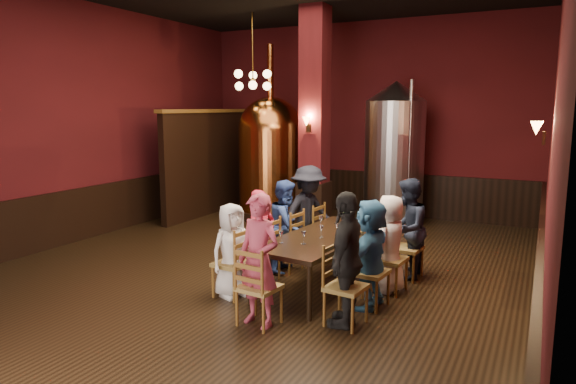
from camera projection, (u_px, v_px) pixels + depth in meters
The scene contains 37 objects.
room at pixel (258, 125), 7.79m from camera, with size 10.00×10.02×4.50m.
wainscot_right at pixel (538, 273), 6.32m from camera, with size 0.08×9.90×1.00m, color black.
wainscot_back at pixel (361, 192), 12.45m from camera, with size 7.90×0.08×1.00m, color black.
wainscot_left at pixel (80, 214), 9.83m from camera, with size 0.08×9.90×1.00m, color black.
column at pixel (315, 121), 10.39m from camera, with size 0.58×0.58×4.50m, color #4E1014.
partition at pixel (210, 164), 12.20m from camera, with size 0.22×3.50×2.40m, color black.
pendant_cluster at pixel (253, 80), 11.01m from camera, with size 0.90×0.90×1.70m, color #A57226, non-canonical shape.
sconce_wall at pixel (544, 132), 6.78m from camera, with size 0.20×0.20×0.36m, color black, non-canonical shape.
sconce_column at pixel (309, 124), 10.14m from camera, with size 0.20×0.20×0.36m, color black, non-canonical shape.
dining_table at pixel (324, 239), 7.21m from camera, with size 1.26×2.49×0.75m.
chair_0 at pixel (232, 263), 6.88m from camera, with size 0.46×0.46×0.92m, color brown, non-canonical shape.
person_0 at pixel (232, 250), 6.85m from camera, with size 0.62×0.40×1.27m, color white.
chair_1 at pixel (261, 251), 7.43m from camera, with size 0.46×0.46×0.92m, color brown, non-canonical shape.
person_1 at pixel (261, 237), 7.39m from camera, with size 0.50×0.33×1.36m, color #AF1E35.
chair_2 at pixel (286, 242), 7.98m from camera, with size 0.46×0.46×0.92m, color brown, non-canonical shape.
person_2 at pixel (286, 226), 7.93m from camera, with size 0.69×0.34×1.43m, color #2B4590.
chair_3 at pixel (308, 233), 8.53m from camera, with size 0.46×0.46×0.92m, color brown, non-canonical shape.
person_3 at pixel (308, 213), 8.48m from camera, with size 1.02×0.59×1.58m, color black.
chair_4 at pixel (346, 287), 5.96m from camera, with size 0.46×0.46×0.92m, color brown, non-canonical shape.
person_4 at pixel (347, 259), 5.91m from camera, with size 0.93×0.39×1.59m, color black.
chair_5 at pixel (370, 272), 6.52m from camera, with size 0.46×0.46×0.92m, color brown, non-canonical shape.
person_5 at pixel (370, 253), 6.48m from camera, with size 1.30×0.41×1.40m, color teal.
chair_6 at pixel (389, 259), 7.06m from camera, with size 0.46×0.46×0.92m, color brown, non-canonical shape.
person_6 at pixel (390, 244), 7.03m from camera, with size 0.66×0.43×1.35m, color silver.
chair_7 at pixel (407, 248), 7.62m from camera, with size 0.46×0.46×0.92m, color brown, non-canonical shape.
person_7 at pixel (407, 229), 7.57m from camera, with size 0.73×0.36×1.50m, color #1B2236.
chair_8 at pixel (259, 287), 5.96m from camera, with size 0.46×0.46×0.92m, color brown, non-canonical shape.
person_8 at pixel (259, 260), 5.91m from camera, with size 0.57×0.37×1.56m, color #A8384F.
copper_kettle at pixel (271, 156), 11.79m from camera, with size 1.82×1.82×3.91m.
steel_vessel at pixel (394, 153), 11.07m from camera, with size 1.28×1.28×3.08m.
rose_vase at pixel (347, 208), 7.85m from camera, with size 0.23×0.23×0.39m.
wine_glass_0 at pixel (304, 238), 6.71m from camera, with size 0.07×0.07×0.17m, color white, non-canonical shape.
wine_glass_1 at pixel (337, 230), 7.16m from camera, with size 0.07×0.07×0.17m, color white, non-canonical shape.
wine_glass_2 at pixel (340, 233), 6.98m from camera, with size 0.07×0.07×0.17m, color white, non-canonical shape.
wine_glass_3 at pixel (321, 222), 7.67m from camera, with size 0.07×0.07×0.17m, color white, non-canonical shape.
wine_glass_4 at pixel (321, 232), 7.04m from camera, with size 0.07×0.07×0.17m, color white, non-canonical shape.
wine_glass_5 at pixel (281, 237), 6.74m from camera, with size 0.07×0.07×0.17m, color white, non-canonical shape.
Camera 1 is at (3.93, -6.81, 2.52)m, focal length 32.00 mm.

